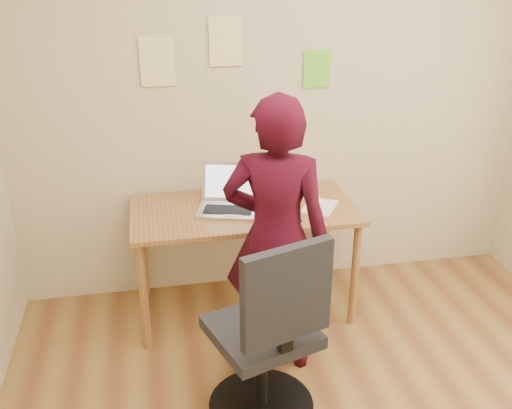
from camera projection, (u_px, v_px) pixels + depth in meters
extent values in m
cube|color=#C8B592|center=(277.00, 95.00, 3.72)|extent=(3.50, 0.04, 2.70)
cube|color=#9F6936|center=(244.00, 210.00, 3.57)|extent=(1.40, 0.70, 0.03)
cylinder|color=#9F6936|center=(144.00, 297.00, 3.33)|extent=(0.05, 0.05, 0.71)
cylinder|color=#9F6936|center=(355.00, 275.00, 3.56)|extent=(0.05, 0.05, 0.71)
cylinder|color=#9F6936|center=(142.00, 249.00, 3.87)|extent=(0.05, 0.05, 0.71)
cylinder|color=#9F6936|center=(326.00, 233.00, 4.10)|extent=(0.05, 0.05, 0.71)
cube|color=silver|center=(227.00, 211.00, 3.50)|extent=(0.42, 0.34, 0.02)
cube|color=black|center=(227.00, 209.00, 3.50)|extent=(0.32, 0.22, 0.00)
cube|color=silver|center=(230.00, 182.00, 3.60)|extent=(0.37, 0.17, 0.25)
cube|color=white|center=(230.00, 182.00, 3.60)|extent=(0.32, 0.14, 0.20)
cube|color=white|center=(320.00, 206.00, 3.58)|extent=(0.30, 0.32, 0.00)
cube|color=black|center=(294.00, 218.00, 3.42)|extent=(0.07, 0.13, 0.01)
cube|color=#3F4C59|center=(294.00, 217.00, 3.42)|extent=(0.06, 0.10, 0.00)
cube|color=#EBDB8D|center=(157.00, 62.00, 3.46)|extent=(0.21, 0.00, 0.30)
cube|color=#EBDB8D|center=(226.00, 41.00, 3.49)|extent=(0.21, 0.00, 0.30)
cube|color=#72D42F|center=(317.00, 69.00, 3.67)|extent=(0.18, 0.00, 0.24)
cube|color=black|center=(262.00, 332.00, 2.81)|extent=(0.59, 0.59, 0.06)
cube|color=black|center=(287.00, 295.00, 2.50)|extent=(0.44, 0.19, 0.47)
cube|color=black|center=(285.00, 339.00, 2.60)|extent=(0.07, 0.06, 0.13)
cylinder|color=black|center=(261.00, 373.00, 2.91)|extent=(0.06, 0.06, 0.47)
cylinder|color=black|center=(261.00, 406.00, 3.00)|extent=(0.55, 0.55, 0.03)
imported|color=#340714|center=(276.00, 237.00, 3.08)|extent=(0.67, 0.55, 1.59)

